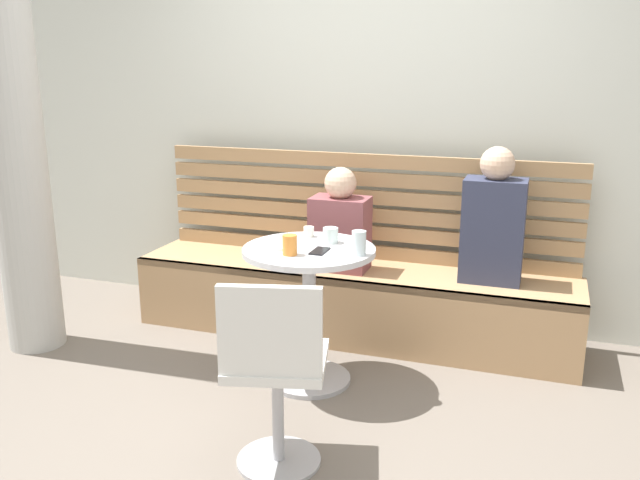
# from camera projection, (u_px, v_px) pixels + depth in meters

# --- Properties ---
(ground) EXTENTS (8.00, 8.00, 0.00)m
(ground) POSITION_uv_depth(u_px,v_px,m) (276.00, 432.00, 3.08)
(ground) COLOR #70665B
(back_wall) EXTENTS (5.20, 0.10, 2.90)m
(back_wall) POSITION_uv_depth(u_px,v_px,m) (373.00, 95.00, 4.21)
(back_wall) COLOR silver
(back_wall) RESTS_ON ground
(concrete_pillar) EXTENTS (0.32, 0.32, 2.80)m
(concrete_pillar) POSITION_uv_depth(u_px,v_px,m) (11.00, 109.00, 3.69)
(concrete_pillar) COLOR #B2B2AD
(concrete_pillar) RESTS_ON ground
(booth_bench) EXTENTS (2.70, 0.52, 0.44)m
(booth_bench) POSITION_uv_depth(u_px,v_px,m) (351.00, 302.00, 4.12)
(booth_bench) COLOR tan
(booth_bench) RESTS_ON ground
(booth_backrest) EXTENTS (2.65, 0.04, 0.67)m
(booth_backrest) POSITION_uv_depth(u_px,v_px,m) (363.00, 206.00, 4.20)
(booth_backrest) COLOR #A68157
(booth_backrest) RESTS_ON booth_bench
(cafe_table) EXTENTS (0.68, 0.68, 0.74)m
(cafe_table) POSITION_uv_depth(u_px,v_px,m) (309.00, 289.00, 3.45)
(cafe_table) COLOR #ADADB2
(cafe_table) RESTS_ON ground
(white_chair) EXTENTS (0.49, 0.49, 0.85)m
(white_chair) POSITION_uv_depth(u_px,v_px,m) (275.00, 369.00, 2.67)
(white_chair) COLOR #ADADB2
(white_chair) RESTS_ON ground
(person_adult) EXTENTS (0.34, 0.22, 0.77)m
(person_adult) POSITION_uv_depth(u_px,v_px,m) (493.00, 222.00, 3.74)
(person_adult) COLOR #333851
(person_adult) RESTS_ON booth_bench
(person_child_left) EXTENTS (0.34, 0.22, 0.62)m
(person_child_left) POSITION_uv_depth(u_px,v_px,m) (340.00, 225.00, 3.98)
(person_child_left) COLOR brown
(person_child_left) RESTS_ON booth_bench
(cup_glass_short) EXTENTS (0.08, 0.08, 0.08)m
(cup_glass_short) POSITION_uv_depth(u_px,v_px,m) (331.00, 235.00, 3.48)
(cup_glass_short) COLOR silver
(cup_glass_short) RESTS_ON cafe_table
(cup_glass_tall) EXTENTS (0.07, 0.07, 0.12)m
(cup_glass_tall) POSITION_uv_depth(u_px,v_px,m) (359.00, 243.00, 3.25)
(cup_glass_tall) COLOR silver
(cup_glass_tall) RESTS_ON cafe_table
(cup_espresso_small) EXTENTS (0.06, 0.06, 0.05)m
(cup_espresso_small) POSITION_uv_depth(u_px,v_px,m) (309.00, 232.00, 3.60)
(cup_espresso_small) COLOR silver
(cup_espresso_small) RESTS_ON cafe_table
(cup_tumbler_orange) EXTENTS (0.07, 0.07, 0.10)m
(cup_tumbler_orange) POSITION_uv_depth(u_px,v_px,m) (290.00, 245.00, 3.25)
(cup_tumbler_orange) COLOR orange
(cup_tumbler_orange) RESTS_ON cafe_table
(plate_small) EXTENTS (0.17, 0.17, 0.01)m
(plate_small) POSITION_uv_depth(u_px,v_px,m) (278.00, 246.00, 3.40)
(plate_small) COLOR white
(plate_small) RESTS_ON cafe_table
(phone_on_table) EXTENTS (0.07, 0.14, 0.01)m
(phone_on_table) POSITION_uv_depth(u_px,v_px,m) (320.00, 251.00, 3.32)
(phone_on_table) COLOR black
(phone_on_table) RESTS_ON cafe_table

